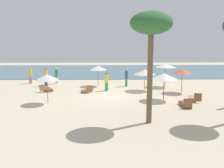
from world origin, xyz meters
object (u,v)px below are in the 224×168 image
object	(u,v)px
umbrella_2	(145,72)
lounger_2	(185,104)
umbrella_4	(164,76)
lounger_0	(88,90)
person_2	(57,76)
lounger_3	(193,99)
person_4	(126,77)
umbrella_5	(166,66)
umbrella_3	(182,71)
lounger_1	(47,89)
palm_0	(151,27)
umbrella_1	(98,68)
person_1	(30,75)
person_0	(46,77)
person_3	(106,81)
umbrella_0	(47,77)

from	to	relation	value
umbrella_2	lounger_2	distance (m)	6.68
umbrella_4	lounger_0	world-z (taller)	umbrella_4
person_2	lounger_3	bearing A→B (deg)	-33.75
lounger_0	umbrella_2	bearing A→B (deg)	7.17
lounger_3	person_4	size ratio (longest dim) A/B	0.96
umbrella_2	lounger_3	world-z (taller)	umbrella_2
umbrella_4	umbrella_5	xyz separation A→B (m)	(1.38, 5.95, 0.20)
umbrella_3	lounger_1	xyz separation A→B (m)	(-12.60, 0.84, -1.82)
umbrella_5	palm_0	xyz separation A→B (m)	(-3.45, -11.83, 3.52)
lounger_3	lounger_2	bearing A→B (deg)	-122.12
umbrella_1	lounger_3	world-z (taller)	umbrella_1
person_1	person_2	bearing A→B (deg)	-4.62
lounger_1	umbrella_2	bearing A→B (deg)	0.59
umbrella_1	palm_0	size ratio (longest dim) A/B	0.32
umbrella_5	person_0	xyz separation A→B (m)	(-12.36, 0.46, -1.20)
person_0	person_2	size ratio (longest dim) A/B	1.11
umbrella_1	person_1	bearing A→B (deg)	167.04
umbrella_3	person_3	distance (m)	7.10
umbrella_2	person_2	xyz separation A→B (m)	(-9.10, 4.01, -0.94)
lounger_2	person_2	size ratio (longest dim) A/B	0.97
palm_0	umbrella_4	bearing A→B (deg)	70.56
umbrella_1	umbrella_2	world-z (taller)	umbrella_1
umbrella_0	person_1	size ratio (longest dim) A/B	1.27
person_1	lounger_1	bearing A→B (deg)	-57.64
umbrella_5	palm_0	size ratio (longest dim) A/B	0.35
umbrella_4	person_4	bearing A→B (deg)	113.03
lounger_3	person_2	bearing A→B (deg)	146.25
umbrella_1	lounger_2	size ratio (longest dim) A/B	1.28
person_3	palm_0	world-z (taller)	palm_0
umbrella_5	palm_0	distance (m)	12.81
umbrella_2	person_1	distance (m)	12.78
umbrella_0	lounger_1	distance (m)	5.24
umbrella_2	person_3	xyz separation A→B (m)	(-3.63, 0.02, -0.91)
umbrella_3	lounger_3	world-z (taller)	umbrella_3
umbrella_2	lounger_3	size ratio (longest dim) A/B	1.19
lounger_2	person_0	world-z (taller)	person_0
umbrella_0	lounger_1	bearing A→B (deg)	103.08
umbrella_1	palm_0	xyz separation A→B (m)	(3.48, -12.28, 3.78)
person_0	person_3	xyz separation A→B (m)	(6.31, -2.50, -0.07)
lounger_2	person_3	size ratio (longest dim) A/B	0.94
umbrella_4	umbrella_5	size ratio (longest dim) A/B	0.95
umbrella_0	person_4	size ratio (longest dim) A/B	1.27
person_2	person_3	size ratio (longest dim) A/B	0.97
lounger_0	person_4	xyz separation A→B (m)	(3.81, 2.95, 0.76)
person_2	palm_0	bearing A→B (deg)	-59.65
lounger_3	palm_0	bearing A→B (deg)	-128.69
umbrella_2	lounger_2	world-z (taller)	umbrella_2
person_1	umbrella_4	bearing A→B (deg)	-31.90
person_1	person_2	xyz separation A→B (m)	(2.92, -0.24, -0.04)
palm_0	umbrella_2	bearing A→B (deg)	83.94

